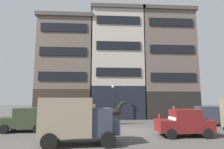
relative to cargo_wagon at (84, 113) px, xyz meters
The scene contains 13 objects.
ground_plane 5.52m from the cargo_wagon, 43.82° to the right, with size 120.00×120.00×0.00m, color #4C4947.
building_far_left 9.60m from the cargo_wagon, 113.62° to the left, with size 7.36×6.86×13.55m.
building_center_left 10.25m from the cargo_wagon, 61.68° to the left, with size 7.20×6.86×14.87m.
building_center_right 14.41m from the cargo_wagon, 33.25° to the left, with size 7.50×6.86×14.89m.
cargo_wagon is the anchor object (origin of this frame).
draft_horse 2.95m from the cargo_wagon, ahead, with size 2.35×0.66×2.30m.
delivery_truck_near 7.97m from the cargo_wagon, 88.20° to the right, with size 4.46×2.38×2.62m.
sedan_dark 5.57m from the cargo_wagon, 140.58° to the right, with size 3.75×1.95×1.83m.
sedan_light 11.80m from the cargo_wagon, ahead, with size 3.82×2.11×1.83m.
sedan_parked_curb 9.56m from the cargo_wagon, 39.93° to the right, with size 3.71×1.88×1.83m.
pedestrian_officer 9.61m from the cargo_wagon, ahead, with size 0.51×0.51×1.79m.
streetlamp_curbside 4.40m from the cargo_wagon, 42.61° to the left, with size 0.32×0.32×4.12m.
fire_hydrant_curbside 8.78m from the cargo_wagon, 16.46° to the left, with size 0.24×0.24×0.83m.
Camera 1 is at (-2.36, -15.10, 2.58)m, focal length 29.61 mm.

